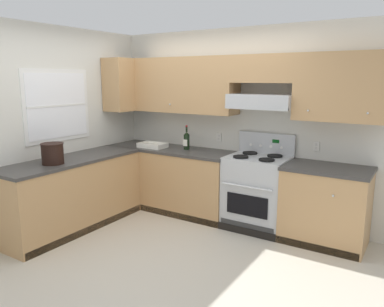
% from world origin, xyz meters
% --- Properties ---
extents(ground_plane, '(7.04, 7.04, 0.00)m').
position_xyz_m(ground_plane, '(0.00, 0.00, 0.00)').
color(ground_plane, beige).
extents(wall_back, '(4.68, 0.57, 2.55)m').
position_xyz_m(wall_back, '(0.40, 1.53, 1.48)').
color(wall_back, silver).
rests_on(wall_back, ground_plane).
extents(wall_left, '(0.47, 4.00, 2.55)m').
position_xyz_m(wall_left, '(-1.59, 0.23, 1.34)').
color(wall_left, silver).
rests_on(wall_left, ground_plane).
extents(counter_back_run, '(3.60, 0.65, 0.91)m').
position_xyz_m(counter_back_run, '(0.13, 1.24, 0.45)').
color(counter_back_run, tan).
rests_on(counter_back_run, ground_plane).
extents(counter_left_run, '(0.63, 1.91, 0.91)m').
position_xyz_m(counter_left_run, '(-1.24, -0.00, 0.45)').
color(counter_left_run, tan).
rests_on(counter_left_run, ground_plane).
extents(stove, '(0.76, 0.62, 1.20)m').
position_xyz_m(stove, '(0.73, 1.25, 0.48)').
color(stove, '#B7BABC').
rests_on(stove, ground_plane).
extents(wine_bottle, '(0.08, 0.08, 0.34)m').
position_xyz_m(wine_bottle, '(-0.35, 1.29, 1.04)').
color(wine_bottle, black).
rests_on(wine_bottle, counter_back_run).
extents(bowl, '(0.39, 0.26, 0.07)m').
position_xyz_m(bowl, '(-0.85, 1.15, 0.93)').
color(bowl, white).
rests_on(bowl, counter_back_run).
extents(bucket, '(0.26, 0.26, 0.25)m').
position_xyz_m(bucket, '(-1.18, -0.32, 1.04)').
color(bucket, black).
rests_on(bucket, counter_left_run).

